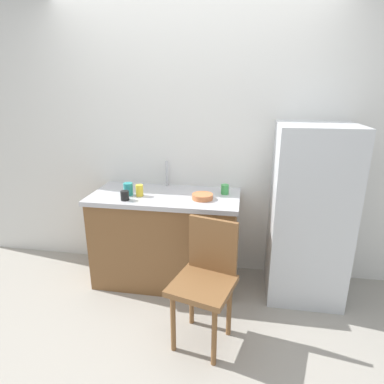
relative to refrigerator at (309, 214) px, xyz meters
name	(u,v)px	position (x,y,z in m)	size (l,w,h in m)	color
ground_plane	(171,327)	(-1.04, -0.66, -0.74)	(8.00, 8.00, 0.00)	#9E998E
back_wall	(193,140)	(-1.04, 0.34, 0.54)	(4.80, 0.10, 2.57)	silver
cabinet_base	(166,240)	(-1.23, -0.01, -0.34)	(1.27, 0.60, 0.81)	brown
countertop	(165,196)	(-1.23, -0.01, 0.09)	(1.31, 0.64, 0.04)	#B7B7BC
faucet	(167,173)	(-1.28, 0.24, 0.23)	(0.02, 0.02, 0.25)	#B7B7BC
refrigerator	(309,214)	(0.00, 0.00, 0.00)	(0.61, 0.59, 1.49)	silver
chair	(206,277)	(-0.78, -0.71, -0.24)	(0.49, 0.49, 0.89)	brown
terracotta_bowl	(202,197)	(-0.89, -0.08, 0.13)	(0.18, 0.18, 0.05)	#C67042
cup_teal	(128,189)	(-1.54, -0.08, 0.16)	(0.08, 0.08, 0.11)	teal
cup_yellow	(139,190)	(-1.44, -0.09, 0.16)	(0.06, 0.06, 0.10)	yellow
cup_green	(225,189)	(-0.71, 0.09, 0.15)	(0.07, 0.07, 0.09)	green
cup_black	(125,196)	(-1.53, -0.22, 0.15)	(0.07, 0.07, 0.08)	black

